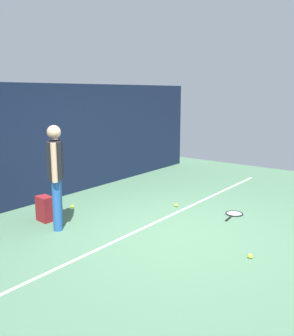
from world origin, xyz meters
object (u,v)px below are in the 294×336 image
(backpack, at_px, (46,209))
(tennis_ball_near_player, at_px, (73,206))
(tennis_ball_mid_court, at_px, (250,256))
(tennis_racket, at_px, (234,214))
(tennis_player, at_px, (56,171))
(tennis_ball_by_fence, at_px, (176,205))

(backpack, relative_size, tennis_ball_near_player, 6.67)
(tennis_ball_mid_court, bearing_deg, tennis_racket, 31.38)
(tennis_racket, bearing_deg, tennis_player, 133.40)
(tennis_ball_near_player, bearing_deg, backpack, -167.21)
(tennis_racket, relative_size, backpack, 1.43)
(tennis_racket, height_order, backpack, backpack)
(tennis_ball_near_player, height_order, tennis_ball_mid_court, same)
(tennis_player, xyz_separation_m, tennis_ball_near_player, (0.84, 0.61, -0.93))
(tennis_ball_near_player, relative_size, tennis_ball_mid_court, 1.00)
(tennis_ball_near_player, relative_size, tennis_ball_by_fence, 1.00)
(backpack, bearing_deg, tennis_ball_mid_court, -161.80)
(tennis_ball_by_fence, relative_size, tennis_ball_mid_court, 1.00)
(tennis_racket, distance_m, backpack, 3.38)
(backpack, xyz_separation_m, tennis_ball_near_player, (0.75, 0.17, -0.18))
(backpack, height_order, tennis_ball_by_fence, backpack)
(tennis_racket, distance_m, tennis_ball_mid_court, 1.82)
(tennis_racket, xyz_separation_m, tennis_ball_near_player, (-1.55, 2.64, 0.02))
(tennis_ball_by_fence, bearing_deg, tennis_ball_mid_court, -122.48)
(tennis_ball_mid_court, bearing_deg, tennis_ball_near_player, 89.93)
(tennis_player, relative_size, tennis_ball_near_player, 25.76)
(tennis_player, distance_m, tennis_ball_mid_court, 3.23)
(tennis_ball_by_fence, bearing_deg, tennis_player, 156.41)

